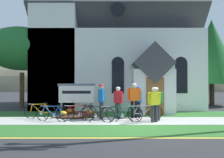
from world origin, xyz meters
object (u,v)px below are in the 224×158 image
at_px(church_sign, 76,94).
at_px(cyclist_in_blue_jersey, 134,97).
at_px(bicycle_yellow, 78,113).
at_px(bicycle_black, 52,114).
at_px(cyclist_in_white_jersey, 138,99).
at_px(bicycle_red, 124,114).
at_px(bicycle_blue, 96,114).
at_px(cyclist_in_red_jersey, 101,98).
at_px(yard_deciduous_tree, 22,49).
at_px(bicycle_silver, 39,111).
at_px(roadside_conifer, 211,52).
at_px(bicycle_orange, 144,112).
at_px(cyclist_in_green_jersey, 156,101).
at_px(cyclist_in_orange_jersey, 118,100).
at_px(cyclist_in_yellow_jersey, 154,102).

bearing_deg(church_sign, cyclist_in_blue_jersey, -19.63).
xyz_separation_m(church_sign, bicycle_yellow, (0.36, -1.76, -0.80)).
bearing_deg(bicycle_black, cyclist_in_white_jersey, 17.40).
xyz_separation_m(bicycle_yellow, bicycle_red, (2.20, -0.35, 0.00)).
xyz_separation_m(bicycle_blue, cyclist_in_red_jersey, (0.17, 0.80, 0.67)).
bearing_deg(cyclist_in_red_jersey, yard_deciduous_tree, 138.87).
relative_size(bicycle_silver, cyclist_in_blue_jersey, 0.95).
height_order(bicycle_silver, cyclist_in_white_jersey, cyclist_in_white_jersey).
height_order(bicycle_red, roadside_conifer, roadside_conifer).
relative_size(bicycle_silver, bicycle_orange, 0.97).
height_order(bicycle_yellow, cyclist_in_green_jersey, cyclist_in_green_jersey).
xyz_separation_m(bicycle_red, cyclist_in_red_jersey, (-1.10, 0.70, 0.67)).
distance_m(bicycle_orange, roadside_conifer, 10.46).
relative_size(bicycle_orange, cyclist_in_white_jersey, 1.10).
relative_size(cyclist_in_orange_jersey, yard_deciduous_tree, 0.28).
height_order(bicycle_blue, roadside_conifer, roadside_conifer).
height_order(bicycle_yellow, bicycle_silver, bicycle_silver).
bearing_deg(bicycle_orange, roadside_conifer, 48.86).
bearing_deg(cyclist_in_orange_jersey, bicycle_yellow, -166.76).
height_order(roadside_conifer, yard_deciduous_tree, roadside_conifer).
relative_size(cyclist_in_red_jersey, roadside_conifer, 0.26).
relative_size(church_sign, cyclist_in_white_jersey, 1.30).
height_order(bicycle_blue, bicycle_orange, bicycle_orange).
bearing_deg(bicycle_orange, cyclist_in_red_jersey, 173.24).
distance_m(church_sign, roadside_conifer, 11.87).
bearing_deg(cyclist_in_red_jersey, cyclist_in_white_jersey, 18.56).
bearing_deg(cyclist_in_blue_jersey, bicycle_orange, -49.45).
height_order(church_sign, bicycle_yellow, church_sign).
relative_size(cyclist_in_red_jersey, yard_deciduous_tree, 0.30).
bearing_deg(bicycle_black, cyclist_in_blue_jersey, 13.78).
xyz_separation_m(cyclist_in_blue_jersey, yard_deciduous_tree, (-7.64, 4.92, 3.15)).
bearing_deg(cyclist_in_green_jersey, church_sign, 155.22).
relative_size(bicycle_blue, cyclist_in_white_jersey, 1.02).
bearing_deg(bicycle_black, bicycle_silver, 137.27).
relative_size(cyclist_in_blue_jersey, cyclist_in_yellow_jersey, 1.11).
height_order(church_sign, cyclist_in_green_jersey, church_sign).
height_order(cyclist_in_green_jersey, cyclist_in_orange_jersey, cyclist_in_orange_jersey).
bearing_deg(cyclist_in_blue_jersey, bicycle_yellow, -166.79).
distance_m(cyclist_in_blue_jersey, cyclist_in_white_jersey, 0.46).
height_order(bicycle_black, roadside_conifer, roadside_conifer).
height_order(bicycle_blue, cyclist_in_white_jersey, cyclist_in_white_jersey).
distance_m(cyclist_in_blue_jersey, cyclist_in_red_jersey, 1.69).
bearing_deg(bicycle_red, cyclist_in_blue_jersey, 60.62).
height_order(cyclist_in_yellow_jersey, cyclist_in_red_jersey, cyclist_in_red_jersey).
bearing_deg(yard_deciduous_tree, cyclist_in_yellow_jersey, -36.09).
relative_size(cyclist_in_orange_jersey, cyclist_in_red_jersey, 0.92).
distance_m(church_sign, cyclist_in_green_jersey, 4.53).
relative_size(cyclist_in_yellow_jersey, yard_deciduous_tree, 0.28).
height_order(bicycle_orange, cyclist_in_green_jersey, cyclist_in_green_jersey).
bearing_deg(cyclist_in_blue_jersey, bicycle_blue, -149.25).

